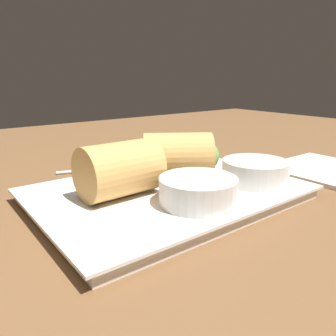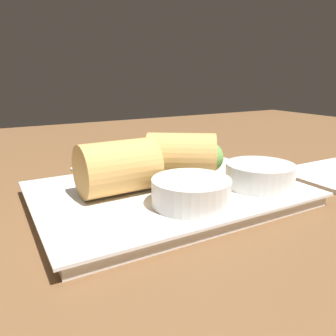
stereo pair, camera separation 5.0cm
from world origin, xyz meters
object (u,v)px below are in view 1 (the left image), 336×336
object	(u,v)px
dipping_bowl_near	(198,189)
spoon	(143,164)
serving_plate	(168,193)
dipping_bowl_far	(255,170)
napkin	(322,169)

from	to	relation	value
dipping_bowl_near	spoon	world-z (taller)	dipping_bowl_near
spoon	serving_plate	bearing A→B (deg)	68.22
dipping_bowl_far	serving_plate	bearing A→B (deg)	-27.09
spoon	dipping_bowl_far	bearing A→B (deg)	102.47
spoon	napkin	bearing A→B (deg)	138.28
dipping_bowl_near	spoon	size ratio (longest dim) A/B	0.48
dipping_bowl_far	spoon	xyz separation A→B (cm)	(4.08, -18.45, -2.48)
dipping_bowl_near	dipping_bowl_far	distance (cm)	10.13
spoon	napkin	world-z (taller)	spoon
napkin	spoon	bearing A→B (deg)	-41.72
dipping_bowl_far	napkin	xyz separation A→B (cm)	(-16.43, -0.16, -2.67)
serving_plate	napkin	size ratio (longest dim) A/B	2.01
dipping_bowl_near	dipping_bowl_far	size ratio (longest dim) A/B	1.00
serving_plate	spoon	distance (cm)	14.63
serving_plate	spoon	world-z (taller)	serving_plate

